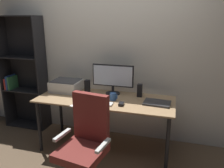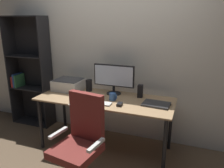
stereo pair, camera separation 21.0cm
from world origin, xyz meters
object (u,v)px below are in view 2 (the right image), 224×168
(desk, at_px, (105,104))
(monitor, at_px, (114,77))
(coffee_mug, at_px, (113,97))
(speaker_right, at_px, (140,91))
(speaker_left, at_px, (89,85))
(office_chair, at_px, (80,146))
(bookshelf, at_px, (30,73))
(mouse, at_px, (120,104))
(keyboard, at_px, (100,103))
(laptop, at_px, (156,104))
(printer, at_px, (69,85))

(desk, height_order, monitor, monitor)
(coffee_mug, relative_size, speaker_right, 0.60)
(speaker_left, height_order, speaker_right, same)
(office_chair, xyz_separation_m, bookshelf, (-1.51, 1.09, 0.42))
(desk, distance_m, mouse, 0.33)
(desk, relative_size, mouse, 18.59)
(mouse, distance_m, coffee_mug, 0.21)
(monitor, bearing_deg, speaker_left, -178.79)
(bookshelf, bearing_deg, coffee_mug, -13.37)
(keyboard, bearing_deg, laptop, 17.60)
(coffee_mug, height_order, printer, printer)
(desk, bearing_deg, bookshelf, 166.64)
(desk, distance_m, monitor, 0.38)
(keyboard, xyz_separation_m, speaker_right, (0.41, 0.40, 0.08))
(desk, height_order, keyboard, keyboard)
(monitor, xyz_separation_m, mouse, (0.22, -0.38, -0.22))
(keyboard, relative_size, mouse, 3.02)
(speaker_left, relative_size, speaker_right, 1.00)
(desk, xyz_separation_m, keyboard, (0.01, -0.20, 0.09))
(keyboard, height_order, speaker_left, speaker_left)
(laptop, relative_size, printer, 0.80)
(coffee_mug, xyz_separation_m, bookshelf, (-1.61, 0.38, 0.09))
(desk, bearing_deg, printer, 166.46)
(speaker_right, distance_m, printer, 1.06)
(speaker_right, height_order, bookshelf, bookshelf)
(coffee_mug, xyz_separation_m, office_chair, (-0.10, -0.71, -0.33))
(speaker_left, bearing_deg, printer, -170.68)
(mouse, bearing_deg, printer, 158.95)
(office_chair, bearing_deg, speaker_right, 75.88)
(keyboard, xyz_separation_m, bookshelf, (-1.50, 0.56, 0.13))
(speaker_left, height_order, office_chair, office_chair)
(desk, bearing_deg, speaker_left, 148.44)
(desk, xyz_separation_m, speaker_left, (-0.33, 0.20, 0.16))
(mouse, relative_size, speaker_right, 0.56)
(mouse, bearing_deg, speaker_left, 146.50)
(speaker_left, bearing_deg, office_chair, -69.62)
(speaker_left, relative_size, bookshelf, 0.09)
(desk, xyz_separation_m, office_chair, (0.02, -0.74, -0.20))
(bookshelf, bearing_deg, speaker_right, -4.52)
(speaker_right, xyz_separation_m, office_chair, (-0.40, -0.94, -0.37))
(mouse, xyz_separation_m, bookshelf, (-1.75, 0.53, 0.13))
(desk, xyz_separation_m, monitor, (0.05, 0.21, 0.31))
(monitor, height_order, office_chair, monitor)
(coffee_mug, height_order, speaker_right, speaker_right)
(monitor, xyz_separation_m, printer, (-0.68, -0.06, -0.16))
(keyboard, bearing_deg, monitor, 85.63)
(desk, height_order, printer, printer)
(printer, distance_m, bookshelf, 0.88)
(speaker_left, xyz_separation_m, speaker_right, (0.75, 0.00, 0.00))
(keyboard, bearing_deg, bookshelf, 159.83)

